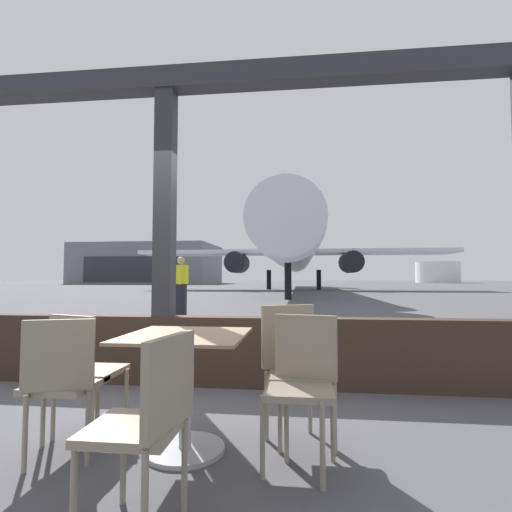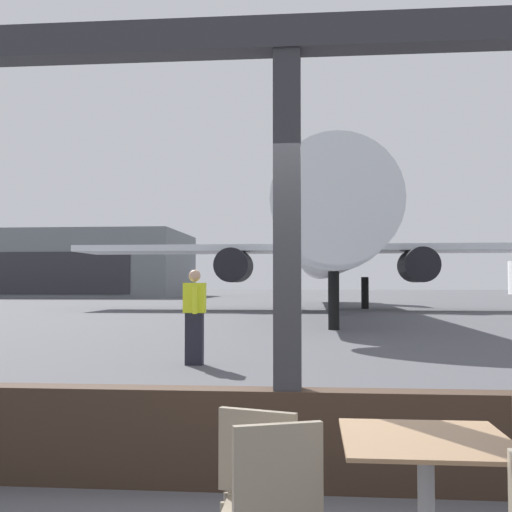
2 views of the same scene
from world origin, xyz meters
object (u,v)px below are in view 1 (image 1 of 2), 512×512
object	(u,v)px
cafe_chair_aisle_right	(62,376)
fuel_storage_tank	(438,272)
dining_table	(185,383)
cafe_chair_side_extra	(294,360)
cafe_chair_aisle_left	(83,364)
ground_crew_worker	(181,286)
distant_hangar	(150,264)
cafe_chair_window_left	(150,413)
cafe_chair_window_right	(302,374)
airplane	(293,248)

from	to	relation	value
cafe_chair_aisle_right	fuel_storage_tank	xyz separation A→B (m)	(32.04, 87.90, 1.80)
dining_table	cafe_chair_side_extra	world-z (taller)	cafe_chair_side_extra
dining_table	cafe_chair_aisle_right	xyz separation A→B (m)	(-0.71, -0.23, 0.08)
cafe_chair_aisle_left	cafe_chair_aisle_right	xyz separation A→B (m)	(0.05, -0.31, -0.00)
ground_crew_worker	distant_hangar	distance (m)	66.61
cafe_chair_window_left	cafe_chair_window_right	bearing A→B (deg)	46.85
cafe_chair_aisle_left	airplane	bearing A→B (deg)	88.41
cafe_chair_window_right	cafe_chair_window_left	bearing A→B (deg)	-133.15
cafe_chair_aisle_left	fuel_storage_tank	distance (m)	93.30
cafe_chair_side_extra	distant_hangar	world-z (taller)	distant_hangar
cafe_chair_aisle_left	airplane	distance (m)	32.43
distant_hangar	fuel_storage_tank	bearing A→B (deg)	16.69
distant_hangar	dining_table	bearing A→B (deg)	-67.84
dining_table	cafe_chair_aisle_right	bearing A→B (deg)	-161.89
cafe_chair_window_right	distant_hangar	size ratio (longest dim) A/B	0.04
dining_table	fuel_storage_tank	xyz separation A→B (m)	(31.32, 87.67, 1.88)
airplane	fuel_storage_tank	world-z (taller)	airplane
airplane	cafe_chair_aisle_left	bearing A→B (deg)	-91.59
dining_table	distant_hangar	distance (m)	75.40
ground_crew_worker	distant_hangar	xyz separation A→B (m)	(-25.71, 61.38, 2.84)
cafe_chair_window_right	ground_crew_worker	world-z (taller)	ground_crew_worker
airplane	ground_crew_worker	xyz separation A→B (m)	(-2.83, -23.96, -2.90)
cafe_chair_window_right	dining_table	bearing A→B (deg)	174.12
cafe_chair_aisle_right	fuel_storage_tank	bearing A→B (deg)	69.97
airplane	fuel_storage_tank	bearing A→B (deg)	60.58
cafe_chair_window_left	cafe_chair_aisle_left	size ratio (longest dim) A/B	1.00
cafe_chair_window_left	airplane	size ratio (longest dim) A/B	0.02
cafe_chair_window_left	cafe_chair_side_extra	distance (m)	1.21
cafe_chair_window_left	cafe_chair_window_right	world-z (taller)	cafe_chair_window_right
dining_table	airplane	size ratio (longest dim) A/B	0.02
cafe_chair_side_extra	airplane	xyz separation A→B (m)	(-0.58, 32.10, 3.24)
dining_table	distant_hangar	world-z (taller)	distant_hangar
distant_hangar	fuel_storage_tank	distance (m)	62.37
cafe_chair_aisle_right	dining_table	bearing A→B (deg)	18.11
fuel_storage_tank	distant_hangar	bearing A→B (deg)	-163.31
cafe_chair_aisle_right	airplane	bearing A→B (deg)	88.52
cafe_chair_side_extra	fuel_storage_tank	bearing A→B (deg)	70.70
cafe_chair_window_right	fuel_storage_tank	xyz separation A→B (m)	(30.56, 87.74, 1.79)
ground_crew_worker	fuel_storage_tank	distance (m)	86.29
cafe_chair_aisle_right	airplane	world-z (taller)	airplane
cafe_chair_window_right	cafe_chair_aisle_right	bearing A→B (deg)	-173.99
cafe_chair_side_extra	fuel_storage_tank	size ratio (longest dim) A/B	0.10
cafe_chair_window_right	cafe_chair_aisle_right	size ratio (longest dim) A/B	1.01
cafe_chair_window_left	cafe_chair_window_right	size ratio (longest dim) A/B	0.98
cafe_chair_aisle_left	dining_table	bearing A→B (deg)	-6.03
ground_crew_worker	cafe_chair_window_right	bearing A→B (deg)	-67.74
cafe_chair_aisle_left	distant_hangar	distance (m)	75.03
cafe_chair_aisle_left	cafe_chair_window_right	bearing A→B (deg)	-5.96
cafe_chair_window_left	distant_hangar	world-z (taller)	distant_hangar
cafe_chair_window_left	fuel_storage_tank	bearing A→B (deg)	70.55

